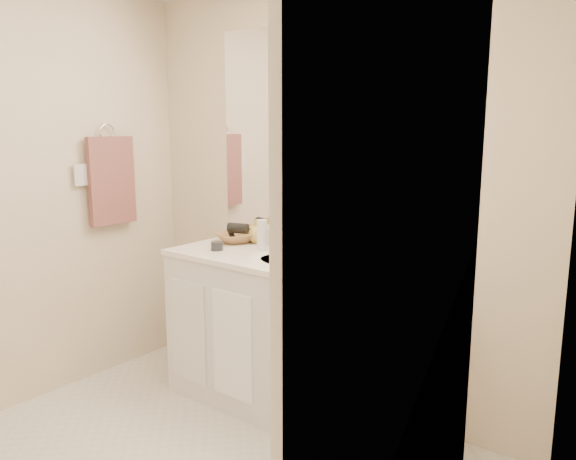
# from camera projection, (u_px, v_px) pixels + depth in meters

# --- Properties ---
(wall_back) EXTENTS (2.60, 0.02, 2.40)m
(wall_back) POSITION_uv_depth(u_px,v_px,m) (323.00, 196.00, 3.19)
(wall_back) COLOR beige
(wall_back) RESTS_ON floor
(wall_right) EXTENTS (0.02, 2.60, 2.40)m
(wall_right) POSITION_uv_depth(u_px,v_px,m) (460.00, 288.00, 1.40)
(wall_right) COLOR beige
(wall_right) RESTS_ON floor
(vanity_cabinet) EXTENTS (1.50, 0.55, 0.85)m
(vanity_cabinet) POSITION_uv_depth(u_px,v_px,m) (294.00, 339.00, 3.12)
(vanity_cabinet) COLOR silver
(vanity_cabinet) RESTS_ON floor
(countertop) EXTENTS (1.52, 0.57, 0.03)m
(countertop) POSITION_uv_depth(u_px,v_px,m) (294.00, 262.00, 3.04)
(countertop) COLOR white
(countertop) RESTS_ON vanity_cabinet
(backsplash) EXTENTS (1.52, 0.03, 0.08)m
(backsplash) POSITION_uv_depth(u_px,v_px,m) (321.00, 244.00, 3.23)
(backsplash) COLOR silver
(backsplash) RESTS_ON countertop
(sink_basin) EXTENTS (0.37, 0.37, 0.02)m
(sink_basin) POSITION_uv_depth(u_px,v_px,m) (291.00, 262.00, 3.02)
(sink_basin) COLOR beige
(sink_basin) RESTS_ON countertop
(faucet) EXTENTS (0.02, 0.02, 0.11)m
(faucet) POSITION_uv_depth(u_px,v_px,m) (311.00, 245.00, 3.15)
(faucet) COLOR silver
(faucet) RESTS_ON countertop
(mirror) EXTENTS (1.48, 0.01, 1.20)m
(mirror) POSITION_uv_depth(u_px,v_px,m) (323.00, 132.00, 3.12)
(mirror) COLOR white
(mirror) RESTS_ON wall_back
(blue_mug) EXTENTS (0.11, 0.11, 0.13)m
(blue_mug) POSITION_uv_depth(u_px,v_px,m) (288.00, 241.00, 3.21)
(blue_mug) COLOR navy
(blue_mug) RESTS_ON countertop
(tan_cup) EXTENTS (0.09, 0.09, 0.10)m
(tan_cup) POSITION_uv_depth(u_px,v_px,m) (325.00, 249.00, 3.06)
(tan_cup) COLOR tan
(tan_cup) RESTS_ON countertop
(toothbrush) EXTENTS (0.01, 0.04, 0.20)m
(toothbrush) POSITION_uv_depth(u_px,v_px,m) (326.00, 231.00, 3.03)
(toothbrush) COLOR #E43C84
(toothbrush) RESTS_ON tan_cup
(mouthwash_bottle) EXTENTS (0.09, 0.09, 0.19)m
(mouthwash_bottle) POSITION_uv_depth(u_px,v_px,m) (355.00, 252.00, 2.79)
(mouthwash_bottle) COLOR #0D8A9E
(mouthwash_bottle) RESTS_ON countertop
(soap_dish) EXTENTS (0.10, 0.08, 0.01)m
(soap_dish) POSITION_uv_depth(u_px,v_px,m) (352.00, 277.00, 2.66)
(soap_dish) COLOR white
(soap_dish) RESTS_ON countertop
(green_soap) EXTENTS (0.09, 0.07, 0.03)m
(green_soap) POSITION_uv_depth(u_px,v_px,m) (352.00, 274.00, 2.65)
(green_soap) COLOR #AFDE36
(green_soap) RESTS_ON soap_dish
(orange_comb) EXTENTS (0.14, 0.04, 0.01)m
(orange_comb) POSITION_uv_depth(u_px,v_px,m) (291.00, 271.00, 2.78)
(orange_comb) COLOR yellow
(orange_comb) RESTS_ON countertop
(dark_jar) EXTENTS (0.08, 0.08, 0.05)m
(dark_jar) POSITION_uv_depth(u_px,v_px,m) (217.00, 246.00, 3.25)
(dark_jar) COLOR #26262B
(dark_jar) RESTS_ON countertop
(extra_white_bottle) EXTENTS (0.06, 0.06, 0.18)m
(extra_white_bottle) POSITION_uv_depth(u_px,v_px,m) (262.00, 235.00, 3.24)
(extra_white_bottle) COLOR white
(extra_white_bottle) RESTS_ON countertop
(soap_bottle_white) EXTENTS (0.09, 0.10, 0.21)m
(soap_bottle_white) POSITION_uv_depth(u_px,v_px,m) (284.00, 231.00, 3.29)
(soap_bottle_white) COLOR silver
(soap_bottle_white) RESTS_ON countertop
(soap_bottle_cream) EXTENTS (0.09, 0.09, 0.16)m
(soap_bottle_cream) POSITION_uv_depth(u_px,v_px,m) (264.00, 232.00, 3.38)
(soap_bottle_cream) COLOR beige
(soap_bottle_cream) RESTS_ON countertop
(soap_bottle_yellow) EXTENTS (0.12, 0.12, 0.15)m
(soap_bottle_yellow) POSITION_uv_depth(u_px,v_px,m) (257.00, 231.00, 3.45)
(soap_bottle_yellow) COLOR #DBB755
(soap_bottle_yellow) RESTS_ON countertop
(wicker_basket) EXTENTS (0.32, 0.32, 0.06)m
(wicker_basket) POSITION_uv_depth(u_px,v_px,m) (236.00, 237.00, 3.48)
(wicker_basket) COLOR olive
(wicker_basket) RESTS_ON countertop
(hair_dryer) EXTENTS (0.14, 0.10, 0.06)m
(hair_dryer) POSITION_uv_depth(u_px,v_px,m) (238.00, 228.00, 3.45)
(hair_dryer) COLOR black
(hair_dryer) RESTS_ON wicker_basket
(towel_ring) EXTENTS (0.01, 0.11, 0.11)m
(towel_ring) POSITION_uv_depth(u_px,v_px,m) (107.00, 132.00, 3.48)
(towel_ring) COLOR silver
(towel_ring) RESTS_ON wall_left
(hand_towel) EXTENTS (0.04, 0.32, 0.55)m
(hand_towel) POSITION_uv_depth(u_px,v_px,m) (112.00, 181.00, 3.53)
(hand_towel) COLOR brown
(hand_towel) RESTS_ON towel_ring
(switch_plate) EXTENTS (0.01, 0.08, 0.13)m
(switch_plate) POSITION_uv_depth(u_px,v_px,m) (81.00, 175.00, 3.37)
(switch_plate) COLOR silver
(switch_plate) RESTS_ON wall_left
(door) EXTENTS (0.02, 0.82, 2.00)m
(door) POSITION_uv_depth(u_px,v_px,m) (396.00, 408.00, 1.21)
(door) COLOR white
(door) RESTS_ON floor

